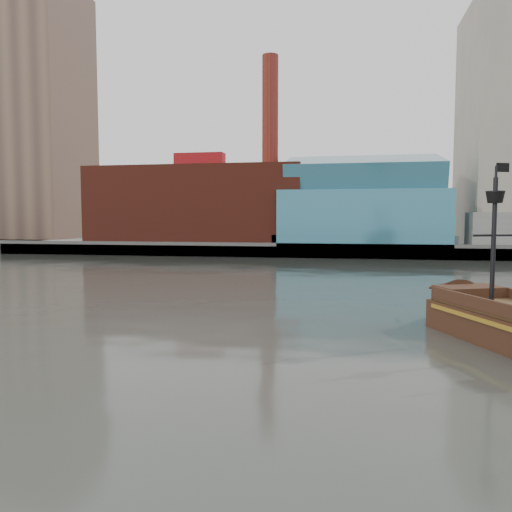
# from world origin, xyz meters

# --- Properties ---
(ground) EXTENTS (400.00, 400.00, 0.00)m
(ground) POSITION_xyz_m (0.00, 0.00, 0.00)
(ground) COLOR #2D2F2A
(ground) RESTS_ON ground
(promenade_far) EXTENTS (220.00, 60.00, 2.00)m
(promenade_far) POSITION_xyz_m (0.00, 92.00, 1.00)
(promenade_far) COLOR slate
(promenade_far) RESTS_ON ground
(seawall) EXTENTS (220.00, 1.00, 2.60)m
(seawall) POSITION_xyz_m (0.00, 62.50, 1.30)
(seawall) COLOR #4C4C49
(seawall) RESTS_ON ground
(skyline) EXTENTS (149.00, 45.00, 62.00)m
(skyline) POSITION_xyz_m (5.21, 84.56, 24.55)
(skyline) COLOR brown
(skyline) RESTS_ON promenade_far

